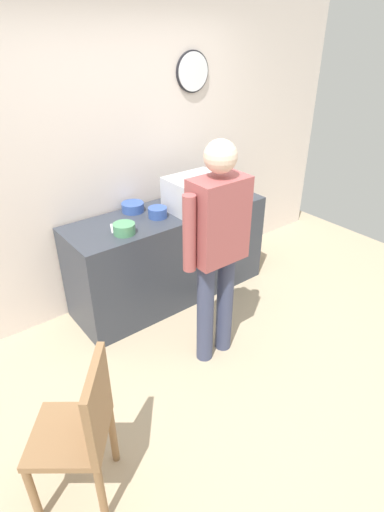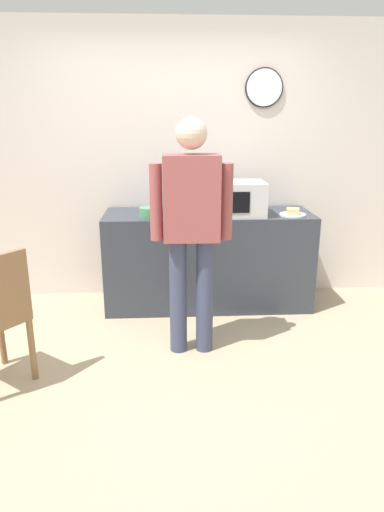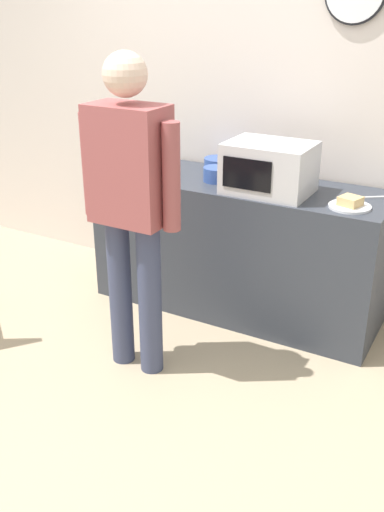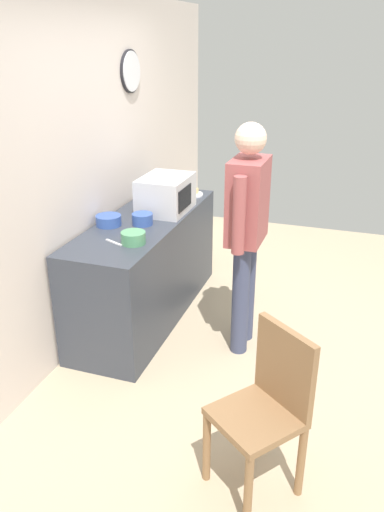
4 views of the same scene
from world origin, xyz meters
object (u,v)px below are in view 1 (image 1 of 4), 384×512
object	(u,v)px
cereal_bowl	(133,207)
fork_utensil	(228,189)
mixing_bowl	(158,212)
spoon_utensil	(112,229)
wooden_chair	(82,428)
person_standing	(217,242)
salad_bowl	(124,229)
microwave	(195,193)
sandwich_plate	(239,195)

from	to	relation	value
cereal_bowl	fork_utensil	xyz separation A→B (m)	(1.06, -0.11, -0.04)
mixing_bowl	cereal_bowl	bearing A→B (deg)	113.04
fork_utensil	spoon_utensil	xyz separation A→B (m)	(-1.38, -0.10, 0.00)
mixing_bowl	wooden_chair	world-z (taller)	mixing_bowl
wooden_chair	person_standing	bearing A→B (deg)	18.40
fork_utensil	salad_bowl	bearing A→B (deg)	-169.86
salad_bowl	mixing_bowl	world-z (taller)	mixing_bowl
mixing_bowl	microwave	bearing A→B (deg)	-8.19
salad_bowl	mixing_bowl	size ratio (longest dim) A/B	1.08
salad_bowl	person_standing	bearing A→B (deg)	-66.58
person_standing	sandwich_plate	bearing A→B (deg)	38.64
spoon_utensil	person_standing	xyz separation A→B (m)	(0.37, -0.90, 0.13)
sandwich_plate	person_standing	distance (m)	1.22
cereal_bowl	microwave	bearing A→B (deg)	-31.86
microwave	spoon_utensil	bearing A→B (deg)	173.57
microwave	person_standing	bearing A→B (deg)	-118.73
mixing_bowl	person_standing	distance (m)	0.87
wooden_chair	cereal_bowl	bearing A→B (deg)	50.68
person_standing	cereal_bowl	bearing A→B (deg)	92.13
sandwich_plate	mixing_bowl	xyz separation A→B (m)	(-0.89, 0.10, 0.02)
spoon_utensil	cereal_bowl	bearing A→B (deg)	32.63
person_standing	fork_utensil	bearing A→B (deg)	44.42
salad_bowl	fork_utensil	world-z (taller)	salad_bowl
sandwich_plate	cereal_bowl	world-z (taller)	cereal_bowl
cereal_bowl	wooden_chair	bearing A→B (deg)	-129.32
cereal_bowl	wooden_chair	distance (m)	2.03
salad_bowl	microwave	bearing A→B (deg)	3.52
spoon_utensil	fork_utensil	bearing A→B (deg)	4.23
spoon_utensil	mixing_bowl	bearing A→B (deg)	-4.88
mixing_bowl	spoon_utensil	world-z (taller)	mixing_bowl
microwave	fork_utensil	xyz separation A→B (m)	(0.58, 0.19, -0.15)
microwave	mixing_bowl	distance (m)	0.40
salad_bowl	person_standing	size ratio (longest dim) A/B	0.10
person_standing	spoon_utensil	bearing A→B (deg)	112.27
microwave	cereal_bowl	xyz separation A→B (m)	(-0.48, 0.30, -0.11)
salad_bowl	spoon_utensil	distance (m)	0.15
salad_bowl	fork_utensil	size ratio (longest dim) A/B	1.05
microwave	fork_utensil	bearing A→B (deg)	18.52
cereal_bowl	mixing_bowl	bearing A→B (deg)	-66.96
salad_bowl	fork_utensil	bearing A→B (deg)	10.14
sandwich_plate	spoon_utensil	size ratio (longest dim) A/B	1.39
sandwich_plate	fork_utensil	bearing A→B (deg)	73.93
mixing_bowl	fork_utensil	xyz separation A→B (m)	(0.95, 0.14, -0.04)
mixing_bowl	person_standing	bearing A→B (deg)	-94.21
microwave	sandwich_plate	distance (m)	0.53
spoon_utensil	sandwich_plate	bearing A→B (deg)	-5.91
salad_bowl	cereal_bowl	distance (m)	0.45
sandwich_plate	salad_bowl	distance (m)	1.28
mixing_bowl	spoon_utensil	distance (m)	0.43
fork_utensil	spoon_utensil	bearing A→B (deg)	-175.77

